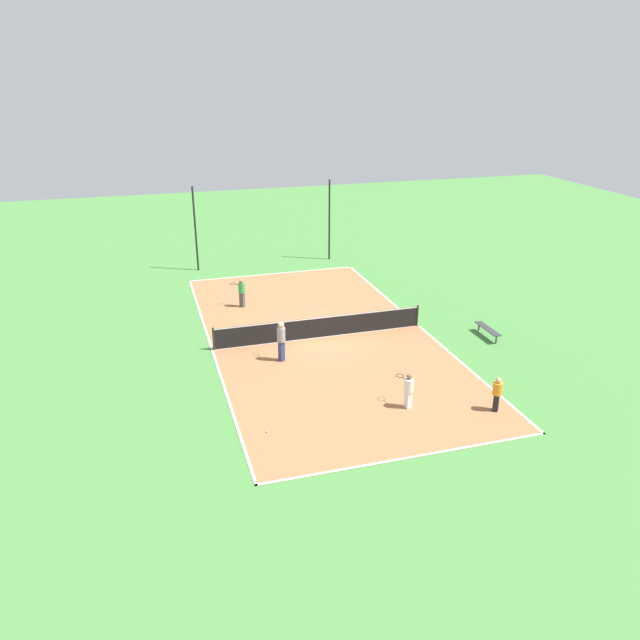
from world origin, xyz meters
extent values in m
plane|color=#47843D|center=(0.00, 0.00, 0.00)|extent=(80.00, 80.00, 0.00)
cube|color=#AD6B42|center=(0.00, 0.00, 0.01)|extent=(10.34, 20.77, 0.02)
cube|color=white|center=(-5.12, 0.00, 0.02)|extent=(0.10, 20.77, 0.00)
cube|color=white|center=(5.12, 0.00, 0.02)|extent=(0.10, 20.77, 0.00)
cube|color=white|center=(0.00, -10.34, 0.02)|extent=(10.34, 0.10, 0.00)
cube|color=white|center=(0.00, 10.34, 0.02)|extent=(10.34, 0.10, 0.00)
cube|color=white|center=(0.00, 0.00, 0.02)|extent=(10.34, 0.10, 0.00)
cylinder|color=black|center=(-5.02, 0.00, 0.56)|extent=(0.10, 0.10, 1.07)
cylinder|color=black|center=(5.02, 0.00, 0.56)|extent=(0.10, 0.10, 1.07)
cube|color=black|center=(0.00, 0.00, 0.53)|extent=(10.04, 0.03, 1.02)
cube|color=white|center=(0.00, 0.00, 1.02)|extent=(10.04, 0.04, 0.06)
cube|color=#333338|center=(7.66, -2.21, 0.43)|extent=(0.36, 1.87, 0.04)
cylinder|color=#4C4C51|center=(7.66, -3.00, 0.21)|extent=(0.08, 0.08, 0.41)
cylinder|color=#4C4C51|center=(7.66, -1.42, 0.21)|extent=(0.08, 0.08, 0.41)
cube|color=white|center=(1.28, -7.31, 0.37)|extent=(0.25, 0.29, 0.70)
cylinder|color=silver|center=(1.28, -7.31, 0.97)|extent=(0.42, 0.42, 0.49)
sphere|color=brown|center=(1.28, -7.31, 1.32)|extent=(0.21, 0.21, 0.21)
cylinder|color=#262626|center=(1.21, -7.00, 1.09)|extent=(0.08, 0.28, 0.03)
torus|color=black|center=(1.16, -6.72, 1.09)|extent=(0.36, 0.36, 0.02)
cube|color=black|center=(4.33, -8.44, 0.36)|extent=(0.31, 0.32, 0.68)
cylinder|color=orange|center=(4.33, -8.44, 0.94)|extent=(0.51, 0.51, 0.48)
sphere|color=tan|center=(4.33, -8.44, 1.28)|extent=(0.20, 0.20, 0.20)
cube|color=#4C4C51|center=(-2.82, 5.13, 0.41)|extent=(0.32, 0.32, 0.78)
cylinder|color=green|center=(-2.82, 5.13, 1.08)|extent=(0.51, 0.51, 0.55)
sphere|color=#A87A56|center=(-2.82, 5.13, 1.47)|extent=(0.23, 0.23, 0.23)
cylinder|color=#262626|center=(-3.04, 5.36, 1.21)|extent=(0.21, 0.23, 0.03)
torus|color=black|center=(-3.22, 5.57, 1.21)|extent=(0.43, 0.43, 0.02)
cube|color=navy|center=(-2.33, -1.97, 0.48)|extent=(0.28, 0.31, 0.91)
cylinder|color=gray|center=(-2.33, -1.97, 1.26)|extent=(0.46, 0.46, 0.64)
sphere|color=beige|center=(-2.33, -1.97, 1.71)|extent=(0.27, 0.27, 0.27)
cylinder|color=#262626|center=(-2.45, -1.67, 1.41)|extent=(0.13, 0.27, 0.03)
torus|color=black|center=(-2.54, -1.41, 1.41)|extent=(0.39, 0.39, 0.02)
sphere|color=#CCE033|center=(-4.18, -7.51, 0.06)|extent=(0.07, 0.07, 0.07)
sphere|color=#CCE033|center=(1.41, 4.21, 0.06)|extent=(0.07, 0.07, 0.07)
sphere|color=#CCE033|center=(1.51, 6.65, 0.06)|extent=(0.07, 0.07, 0.07)
cylinder|color=black|center=(-4.36, 12.50, 2.65)|extent=(0.12, 0.12, 5.29)
cylinder|color=black|center=(4.36, 12.50, 2.65)|extent=(0.12, 0.12, 5.29)
camera|label=1|loc=(-7.75, -26.07, 11.87)|focal=35.00mm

